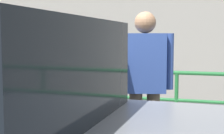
# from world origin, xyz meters

# --- Properties ---
(parking_meter) EXTENTS (0.18, 0.19, 1.48)m
(parking_meter) POSITION_xyz_m (0.30, 0.47, 1.22)
(parking_meter) COLOR slate
(parking_meter) RESTS_ON sidewalk_curb
(pedestrian_at_meter) EXTENTS (0.64, 0.61, 1.80)m
(pedestrian_at_meter) POSITION_xyz_m (0.87, 0.55, 1.17)
(pedestrian_at_meter) COLOR brown
(pedestrian_at_meter) RESTS_ON sidewalk_curb
(background_railing) EXTENTS (24.06, 0.06, 0.99)m
(background_railing) POSITION_xyz_m (-0.00, 2.05, 0.85)
(background_railing) COLOR #1E602D
(background_railing) RESTS_ON sidewalk_curb
(backdrop_wall) EXTENTS (32.00, 0.50, 3.04)m
(backdrop_wall) POSITION_xyz_m (0.00, 5.57, 1.52)
(backdrop_wall) COLOR gray
(backdrop_wall) RESTS_ON ground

